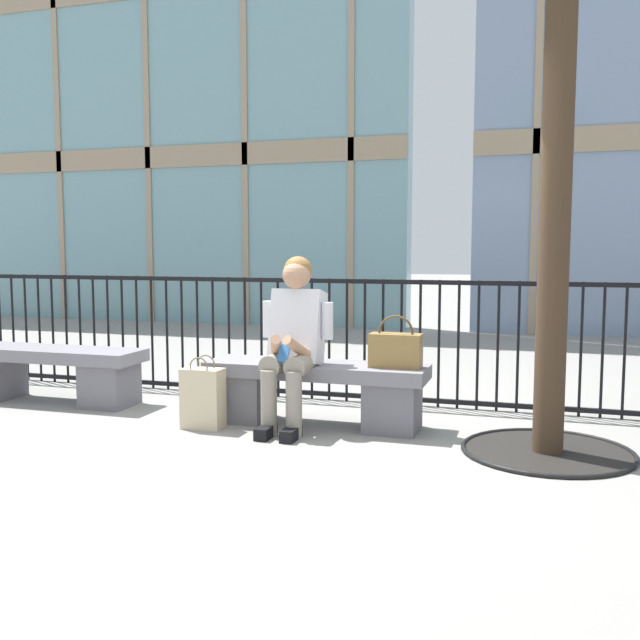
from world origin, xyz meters
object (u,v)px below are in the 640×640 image
(seated_person_with_phone, at_px, (294,337))
(handbag_on_bench, at_px, (396,349))
(shopping_bag, at_px, (203,398))
(stone_bench_far, at_px, (51,369))
(stone_bench, at_px, (316,388))

(seated_person_with_phone, bearing_deg, handbag_on_bench, 9.58)
(handbag_on_bench, relative_size, shopping_bag, 0.70)
(shopping_bag, xyz_separation_m, stone_bench_far, (-1.60, 0.42, 0.05))
(stone_bench, xyz_separation_m, handbag_on_bench, (0.58, -0.01, 0.30))
(stone_bench, relative_size, stone_bench_far, 1.00)
(shopping_bag, bearing_deg, seated_person_with_phone, 18.51)
(seated_person_with_phone, distance_m, stone_bench_far, 2.25)
(shopping_bag, bearing_deg, handbag_on_bench, 13.81)
(seated_person_with_phone, height_order, handbag_on_bench, seated_person_with_phone)
(stone_bench, bearing_deg, handbag_on_bench, -0.99)
(stone_bench, distance_m, handbag_on_bench, 0.65)
(seated_person_with_phone, bearing_deg, shopping_bag, -161.49)
(stone_bench, relative_size, handbag_on_bench, 4.42)
(shopping_bag, height_order, stone_bench_far, shopping_bag)
(stone_bench, xyz_separation_m, seated_person_with_phone, (-0.12, -0.13, 0.38))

